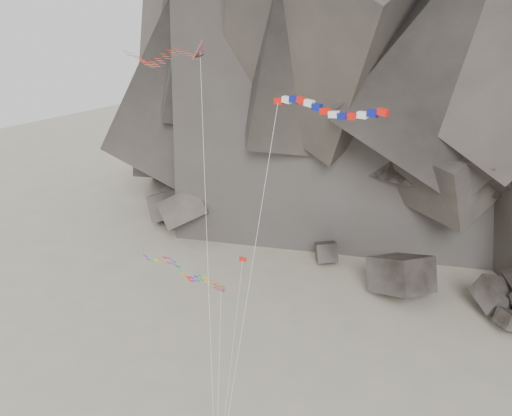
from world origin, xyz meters
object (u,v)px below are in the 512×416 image
Objects in this scene: delta_kite at (156,56)px; pennant_kite at (238,300)px; banner_kite at (325,112)px; parafoil_kite at (178,268)px.

delta_kite reaches higher than pennant_kite.
banner_kite is 17.29m from pennant_kite.
delta_kite is at bearing 160.28° from parafoil_kite.
pennant_kite is (-6.78, -0.70, -15.90)m from banner_kite.
parafoil_kite is (2.76, -1.65, -20.00)m from delta_kite.
delta_kite is 1.70× the size of parafoil_kite.
pennant_kite is at bearing -169.30° from banner_kite.
delta_kite is 21.36m from banner_kite.
pennant_kite is at bearing -29.46° from delta_kite.
banner_kite is (20.49, -5.77, -1.82)m from delta_kite.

